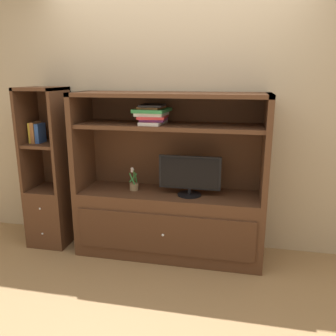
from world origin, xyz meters
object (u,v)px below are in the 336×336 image
object	(u,v)px
tv_monitor	(190,175)
potted_plant	(134,184)
magazine_stack	(153,114)
upright_book_row	(37,133)
bookshelf_tall	(51,192)
media_console	(169,205)

from	to	relation	value
tv_monitor	potted_plant	size ratio (longest dim) A/B	2.50
magazine_stack	upright_book_row	distance (m)	1.19
upright_book_row	potted_plant	bearing A→B (deg)	0.08
magazine_stack	bookshelf_tall	xyz separation A→B (m)	(-1.08, 0.01, -0.81)
bookshelf_tall	tv_monitor	bearing A→B (deg)	-1.95
tv_monitor	upright_book_row	xyz separation A→B (m)	(-1.52, 0.04, 0.33)
magazine_stack	bookshelf_tall	distance (m)	1.35
potted_plant	bookshelf_tall	size ratio (longest dim) A/B	0.14
potted_plant	upright_book_row	xyz separation A→B (m)	(-0.97, -0.00, 0.47)
media_console	magazine_stack	size ratio (longest dim) A/B	4.80
magazine_stack	media_console	bearing A→B (deg)	1.91
potted_plant	upright_book_row	world-z (taller)	upright_book_row
media_console	potted_plant	bearing A→B (deg)	-179.12
tv_monitor	potted_plant	distance (m)	0.56
potted_plant	bookshelf_tall	bearing A→B (deg)	179.49
media_console	upright_book_row	xyz separation A→B (m)	(-1.32, -0.01, 0.66)
tv_monitor	media_console	bearing A→B (deg)	166.85
tv_monitor	magazine_stack	world-z (taller)	magazine_stack
upright_book_row	media_console	bearing A→B (deg)	0.29
upright_book_row	tv_monitor	bearing A→B (deg)	-1.50
tv_monitor	upright_book_row	bearing A→B (deg)	178.50
media_console	bookshelf_tall	world-z (taller)	bookshelf_tall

